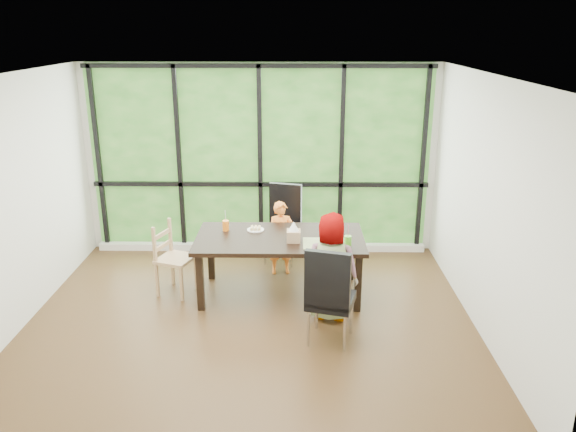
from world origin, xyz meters
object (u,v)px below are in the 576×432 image
object	(u,v)px
dining_table	(280,266)
plate_far	(256,230)
chair_end_beech	(176,259)
child_toddler	(281,238)
chair_window_leather	(282,225)
child_older	(332,267)
plate_near	(329,243)
orange_cup	(226,226)
green_cup	(348,242)
tissue_box	(294,236)
chair_interior_leather	(331,293)

from	to	relation	value
dining_table	plate_far	bearing A→B (deg)	143.43
chair_end_beech	child_toddler	size ratio (longest dim) A/B	0.91
chair_window_leather	child_older	xyz separation A→B (m)	(0.60, -1.62, 0.08)
chair_window_leather	plate_near	xyz separation A→B (m)	(0.58, -1.24, 0.22)
child_older	chair_end_beech	bearing A→B (deg)	-9.25
chair_window_leather	orange_cup	xyz separation A→B (m)	(-0.67, -0.81, 0.27)
chair_end_beech	green_cup	bearing A→B (deg)	-79.84
orange_cup	plate_far	bearing A→B (deg)	1.47
dining_table	chair_window_leather	size ratio (longest dim) A/B	1.87
green_cup	tissue_box	bearing A→B (deg)	164.75
orange_cup	tissue_box	bearing A→B (deg)	-23.48
chair_interior_leather	tissue_box	distance (m)	1.05
chair_interior_leather	green_cup	world-z (taller)	chair_interior_leather
dining_table	green_cup	distance (m)	0.96
chair_window_leather	green_cup	world-z (taller)	chair_window_leather
child_toddler	green_cup	bearing A→B (deg)	-58.59
child_older	plate_far	distance (m)	1.23
chair_window_leather	plate_far	xyz separation A→B (m)	(-0.31, -0.80, 0.22)
plate_far	plate_near	bearing A→B (deg)	-26.46
chair_end_beech	tissue_box	bearing A→B (deg)	-77.12
child_older	orange_cup	size ratio (longest dim) A/B	9.64
plate_far	dining_table	bearing A→B (deg)	-36.57
plate_far	orange_cup	distance (m)	0.37
child_toddler	tissue_box	distance (m)	0.87
chair_interior_leather	chair_end_beech	bearing A→B (deg)	-15.56
plate_far	green_cup	xyz separation A→B (m)	(1.10, -0.54, 0.06)
tissue_box	dining_table	bearing A→B (deg)	138.60
dining_table	chair_end_beech	xyz separation A→B (m)	(-1.28, 0.02, 0.08)
chair_interior_leather	orange_cup	distance (m)	1.81
dining_table	plate_near	xyz separation A→B (m)	(0.57, -0.21, 0.38)
chair_window_leather	chair_interior_leather	size ratio (longest dim) A/B	1.00
child_toddler	plate_near	xyz separation A→B (m)	(0.57, -0.85, 0.26)
chair_window_leather	child_older	size ratio (longest dim) A/B	0.87
dining_table	green_cup	xyz separation A→B (m)	(0.79, -0.32, 0.44)
chair_end_beech	chair_interior_leather	bearing A→B (deg)	-101.65
child_toddler	child_older	bearing A→B (deg)	-72.34
chair_interior_leather	tissue_box	bearing A→B (deg)	-52.01
chair_interior_leather	tissue_box	world-z (taller)	chair_interior_leather
child_toddler	green_cup	size ratio (longest dim) A/B	7.31
plate_near	tissue_box	distance (m)	0.42
chair_interior_leather	child_toddler	size ratio (longest dim) A/B	1.09
chair_end_beech	chair_window_leather	bearing A→B (deg)	-32.36
chair_interior_leather	orange_cup	size ratio (longest dim) A/B	8.38
chair_interior_leather	child_older	size ratio (longest dim) A/B	0.87
dining_table	tissue_box	size ratio (longest dim) A/B	12.63
dining_table	chair_window_leather	distance (m)	1.04
plate_far	plate_near	distance (m)	0.99
orange_cup	dining_table	bearing A→B (deg)	-17.96
dining_table	chair_interior_leather	size ratio (longest dim) A/B	1.87
chair_window_leather	chair_interior_leather	world-z (taller)	same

